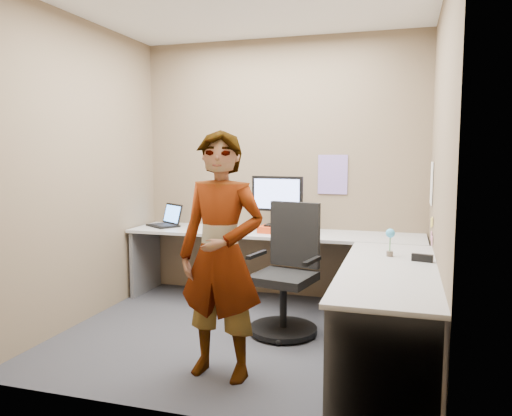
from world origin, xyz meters
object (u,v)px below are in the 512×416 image
(monitor, at_px, (277,197))
(office_chair, at_px, (287,281))
(person, at_px, (221,256))
(desk, at_px, (304,260))

(monitor, bearing_deg, office_chair, -64.67)
(person, bearing_deg, desk, 78.55)
(office_chair, xyz_separation_m, person, (-0.23, -0.94, 0.39))
(desk, relative_size, person, 1.78)
(office_chair, height_order, person, person)
(desk, distance_m, person, 1.20)
(person, bearing_deg, monitor, 97.04)
(desk, bearing_deg, person, -106.98)
(person, bearing_deg, office_chair, 81.56)
(desk, height_order, person, person)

